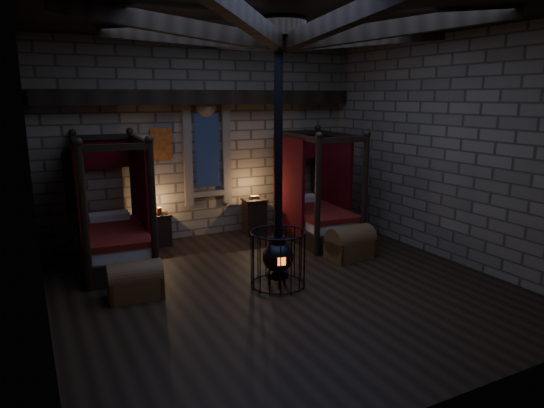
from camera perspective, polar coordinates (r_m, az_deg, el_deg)
name	(u,v)px	position (r m, az deg, el deg)	size (l,w,h in m)	color
room	(280,50)	(7.64, 0.89, 17.63)	(7.02, 7.02, 4.29)	black
bed_left	(114,234)	(9.43, -18.09, -3.38)	(1.31, 2.31, 2.34)	black
bed_right	(315,212)	(10.70, 5.08, -0.99)	(1.37, 2.31, 2.31)	black
trunk_left	(135,282)	(7.88, -15.80, -8.78)	(0.85, 0.57, 0.60)	brown
trunk_right	(350,244)	(9.50, 9.20, -4.62)	(0.92, 0.62, 0.65)	brown
nightstand_left	(160,229)	(10.41, -13.00, -2.93)	(0.44, 0.42, 0.82)	black
nightstand_right	(254,216)	(10.98, -2.08, -1.43)	(0.55, 0.53, 0.88)	black
stove	(278,252)	(7.94, 0.71, -5.66)	(0.91, 0.91, 4.05)	black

